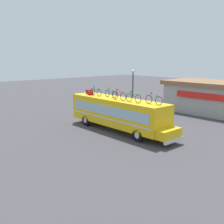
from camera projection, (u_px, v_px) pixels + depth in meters
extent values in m
plane|color=#423F44|center=(117.00, 130.00, 25.23)|extent=(120.00, 120.00, 0.00)
cube|color=yellow|center=(117.00, 112.00, 24.87)|extent=(10.88, 2.48, 2.42)
cube|color=yellow|center=(169.00, 134.00, 20.72)|extent=(0.91, 2.28, 0.72)
cube|color=#99B7C6|center=(107.00, 111.00, 24.01)|extent=(10.01, 0.04, 0.84)
cube|color=#99B7C6|center=(127.00, 107.00, 25.64)|extent=(10.01, 0.04, 0.84)
cube|color=silver|center=(107.00, 119.00, 24.15)|extent=(10.44, 0.03, 0.12)
cube|color=silver|center=(127.00, 115.00, 25.79)|extent=(10.44, 0.03, 0.12)
cube|color=silver|center=(174.00, 141.00, 20.43)|extent=(0.16, 2.35, 0.24)
cylinder|color=black|center=(138.00, 135.00, 21.70)|extent=(1.06, 0.28, 1.06)
cylinder|color=silver|center=(138.00, 135.00, 21.70)|extent=(0.48, 0.30, 0.48)
cylinder|color=black|center=(155.00, 131.00, 23.13)|extent=(1.06, 0.28, 1.06)
cylinder|color=silver|center=(155.00, 131.00, 23.13)|extent=(0.48, 0.30, 0.48)
cylinder|color=black|center=(86.00, 120.00, 26.88)|extent=(1.06, 0.28, 1.06)
cylinder|color=silver|center=(86.00, 120.00, 26.88)|extent=(0.48, 0.30, 0.48)
cylinder|color=black|center=(103.00, 117.00, 28.31)|extent=(1.06, 0.28, 1.06)
cylinder|color=silver|center=(103.00, 117.00, 28.31)|extent=(0.48, 0.30, 0.48)
cube|color=maroon|center=(89.00, 92.00, 27.91)|extent=(0.62, 0.50, 0.44)
cube|color=maroon|center=(91.00, 93.00, 27.01)|extent=(0.44, 0.40, 0.37)
torus|color=black|center=(93.00, 92.00, 26.88)|extent=(0.70, 0.04, 0.70)
torus|color=black|center=(99.00, 93.00, 26.16)|extent=(0.70, 0.04, 0.70)
cylinder|color=#197FDB|center=(95.00, 89.00, 26.61)|extent=(0.19, 0.04, 0.50)
cylinder|color=#197FDB|center=(96.00, 90.00, 26.40)|extent=(0.46, 0.04, 0.48)
cylinder|color=#197FDB|center=(96.00, 87.00, 26.41)|extent=(0.60, 0.04, 0.07)
cylinder|color=#197FDB|center=(94.00, 92.00, 26.74)|extent=(0.38, 0.03, 0.05)
cylinder|color=#197FDB|center=(93.00, 89.00, 26.75)|extent=(0.25, 0.03, 0.52)
cylinder|color=#197FDB|center=(98.00, 90.00, 26.17)|extent=(0.21, 0.03, 0.49)
cylinder|color=silver|center=(98.00, 87.00, 26.18)|extent=(0.03, 0.44, 0.03)
ellipsoid|color=black|center=(94.00, 86.00, 26.62)|extent=(0.20, 0.08, 0.06)
torus|color=black|center=(107.00, 93.00, 25.87)|extent=(0.66, 0.04, 0.66)
torus|color=black|center=(114.00, 94.00, 25.12)|extent=(0.66, 0.04, 0.66)
cylinder|color=green|center=(109.00, 91.00, 25.60)|extent=(0.20, 0.04, 0.47)
cylinder|color=green|center=(111.00, 91.00, 25.37)|extent=(0.48, 0.04, 0.45)
cylinder|color=green|center=(111.00, 89.00, 25.39)|extent=(0.62, 0.04, 0.07)
cylinder|color=green|center=(109.00, 93.00, 25.72)|extent=(0.39, 0.03, 0.05)
cylinder|color=green|center=(108.00, 91.00, 25.74)|extent=(0.25, 0.03, 0.49)
cylinder|color=green|center=(114.00, 92.00, 25.14)|extent=(0.21, 0.03, 0.46)
cylinder|color=silver|center=(113.00, 89.00, 25.16)|extent=(0.03, 0.44, 0.03)
ellipsoid|color=black|center=(109.00, 88.00, 25.60)|extent=(0.20, 0.08, 0.06)
torus|color=black|center=(115.00, 95.00, 24.15)|extent=(0.72, 0.04, 0.72)
torus|color=black|center=(123.00, 97.00, 23.38)|extent=(0.72, 0.04, 0.72)
cylinder|color=red|center=(117.00, 93.00, 23.87)|extent=(0.20, 0.04, 0.51)
cylinder|color=red|center=(120.00, 93.00, 23.64)|extent=(0.49, 0.04, 0.49)
cylinder|color=red|center=(119.00, 90.00, 23.65)|extent=(0.63, 0.04, 0.07)
cylinder|color=red|center=(117.00, 96.00, 24.01)|extent=(0.40, 0.03, 0.05)
cylinder|color=red|center=(116.00, 93.00, 24.02)|extent=(0.26, 0.03, 0.53)
cylinder|color=red|center=(122.00, 94.00, 23.40)|extent=(0.22, 0.03, 0.50)
cylinder|color=silver|center=(122.00, 90.00, 23.41)|extent=(0.03, 0.44, 0.03)
ellipsoid|color=black|center=(117.00, 89.00, 23.87)|extent=(0.20, 0.08, 0.06)
torus|color=black|center=(129.00, 98.00, 22.94)|extent=(0.70, 0.04, 0.70)
torus|color=black|center=(138.00, 99.00, 22.18)|extent=(0.70, 0.04, 0.70)
cylinder|color=green|center=(132.00, 95.00, 22.66)|extent=(0.20, 0.04, 0.50)
cylinder|color=green|center=(134.00, 95.00, 22.43)|extent=(0.48, 0.04, 0.48)
cylinder|color=green|center=(134.00, 92.00, 22.45)|extent=(0.63, 0.04, 0.07)
cylinder|color=green|center=(131.00, 98.00, 22.79)|extent=(0.40, 0.03, 0.05)
cylinder|color=green|center=(130.00, 95.00, 22.81)|extent=(0.26, 0.03, 0.52)
cylinder|color=green|center=(137.00, 96.00, 22.20)|extent=(0.22, 0.03, 0.49)
cylinder|color=silver|center=(136.00, 92.00, 22.21)|extent=(0.03, 0.44, 0.03)
ellipsoid|color=black|center=(131.00, 91.00, 22.66)|extent=(0.20, 0.08, 0.06)
torus|color=black|center=(149.00, 99.00, 21.91)|extent=(0.71, 0.04, 0.71)
torus|color=black|center=(159.00, 101.00, 21.15)|extent=(0.71, 0.04, 0.71)
cylinder|color=green|center=(152.00, 96.00, 21.63)|extent=(0.20, 0.04, 0.51)
cylinder|color=green|center=(155.00, 97.00, 21.41)|extent=(0.48, 0.04, 0.49)
cylinder|color=green|center=(154.00, 94.00, 21.42)|extent=(0.62, 0.04, 0.07)
cylinder|color=green|center=(151.00, 99.00, 21.77)|extent=(0.39, 0.03, 0.05)
cylinder|color=green|center=(150.00, 96.00, 21.78)|extent=(0.25, 0.03, 0.53)
cylinder|color=green|center=(158.00, 98.00, 21.17)|extent=(0.22, 0.03, 0.50)
cylinder|color=silver|center=(157.00, 94.00, 21.18)|extent=(0.03, 0.44, 0.03)
ellipsoid|color=black|center=(151.00, 93.00, 21.63)|extent=(0.20, 0.08, 0.06)
cube|color=#9E9E99|center=(215.00, 99.00, 32.84)|extent=(10.91, 6.23, 3.34)
cube|color=brown|center=(216.00, 84.00, 32.45)|extent=(11.78, 6.73, 0.51)
cube|color=red|center=(201.00, 96.00, 30.60)|extent=(6.55, 0.16, 0.70)
cylinder|color=#38383D|center=(133.00, 95.00, 30.42)|extent=(0.14, 0.14, 5.09)
sphere|color=#F2EDCC|center=(133.00, 71.00, 29.89)|extent=(0.39, 0.39, 0.39)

